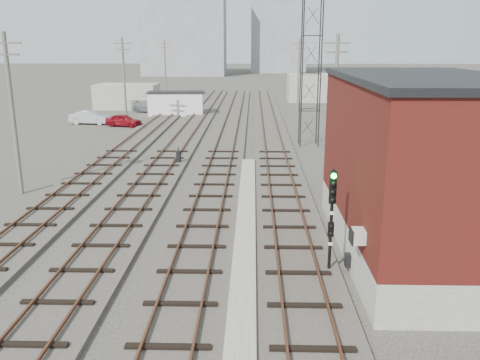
{
  "coord_description": "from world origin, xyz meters",
  "views": [
    {
      "loc": [
        0.82,
        -7.71,
        8.35
      ],
      "look_at": [
        0.22,
        15.17,
        2.2
      ],
      "focal_mm": 38.0,
      "sensor_mm": 36.0,
      "label": 1
    }
  ],
  "objects_px": {
    "car_grey": "(150,107)",
    "site_trailer": "(176,103)",
    "car_silver": "(91,117)",
    "switch_stand": "(179,157)",
    "car_red": "(124,120)",
    "signal_mast": "(332,214)"
  },
  "relations": [
    {
      "from": "switch_stand",
      "to": "car_silver",
      "type": "relative_size",
      "value": 0.27
    },
    {
      "from": "signal_mast",
      "to": "switch_stand",
      "type": "height_order",
      "value": "signal_mast"
    },
    {
      "from": "switch_stand",
      "to": "car_red",
      "type": "xyz_separation_m",
      "value": [
        -8.22,
        17.19,
        0.09
      ]
    },
    {
      "from": "switch_stand",
      "to": "car_red",
      "type": "relative_size",
      "value": 0.31
    },
    {
      "from": "car_red",
      "to": "car_silver",
      "type": "height_order",
      "value": "car_silver"
    },
    {
      "from": "signal_mast",
      "to": "site_trailer",
      "type": "bearing_deg",
      "value": 105.67
    },
    {
      "from": "car_silver",
      "to": "switch_stand",
      "type": "bearing_deg",
      "value": -141.55
    },
    {
      "from": "switch_stand",
      "to": "car_grey",
      "type": "xyz_separation_m",
      "value": [
        -7.72,
        28.53,
        0.15
      ]
    },
    {
      "from": "signal_mast",
      "to": "car_silver",
      "type": "relative_size",
      "value": 0.92
    },
    {
      "from": "car_red",
      "to": "signal_mast",
      "type": "bearing_deg",
      "value": -139.83
    },
    {
      "from": "switch_stand",
      "to": "car_silver",
      "type": "bearing_deg",
      "value": 137.22
    },
    {
      "from": "car_silver",
      "to": "car_grey",
      "type": "bearing_deg",
      "value": -18.9
    },
    {
      "from": "car_silver",
      "to": "car_grey",
      "type": "xyz_separation_m",
      "value": [
        4.45,
        9.86,
        -0.01
      ]
    },
    {
      "from": "switch_stand",
      "to": "car_silver",
      "type": "xyz_separation_m",
      "value": [
        -12.16,
        18.67,
        0.16
      ]
    },
    {
      "from": "switch_stand",
      "to": "car_silver",
      "type": "distance_m",
      "value": 22.28
    },
    {
      "from": "car_grey",
      "to": "site_trailer",
      "type": "bearing_deg",
      "value": -99.19
    },
    {
      "from": "car_silver",
      "to": "car_red",
      "type": "bearing_deg",
      "value": -105.25
    },
    {
      "from": "site_trailer",
      "to": "car_grey",
      "type": "bearing_deg",
      "value": 142.4
    },
    {
      "from": "switch_stand",
      "to": "car_red",
      "type": "height_order",
      "value": "car_red"
    },
    {
      "from": "car_red",
      "to": "car_silver",
      "type": "bearing_deg",
      "value": 84.27
    },
    {
      "from": "switch_stand",
      "to": "signal_mast",
      "type": "bearing_deg",
      "value": -50.86
    },
    {
      "from": "signal_mast",
      "to": "car_grey",
      "type": "xyz_separation_m",
      "value": [
        -15.91,
        46.1,
        -1.64
      ]
    }
  ]
}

